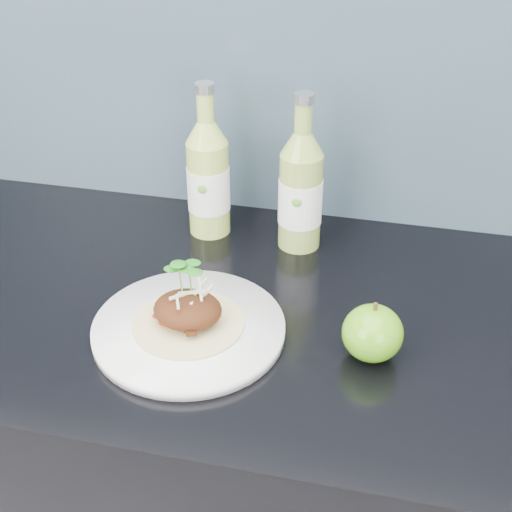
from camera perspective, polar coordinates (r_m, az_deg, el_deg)
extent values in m
cube|color=black|center=(1.35, -0.03, -19.26)|extent=(4.00, 0.60, 0.90)
cube|color=slate|center=(1.14, 3.37, 19.33)|extent=(4.00, 0.02, 0.70)
cylinder|color=white|center=(0.98, -5.39, -5.83)|extent=(0.30, 0.30, 0.02)
cylinder|color=tan|center=(0.97, -5.42, -5.37)|extent=(0.15, 0.15, 0.00)
ellipsoid|color=#4A220D|center=(0.96, -5.49, -4.29)|extent=(0.09, 0.08, 0.04)
ellipsoid|color=#3A820E|center=(0.93, 9.31, -6.10)|extent=(0.10, 0.10, 0.07)
cylinder|color=#472D14|center=(0.91, 9.53, -4.12)|extent=(0.01, 0.00, 0.01)
cylinder|color=#A9C050|center=(1.17, -3.81, 5.45)|extent=(0.09, 0.09, 0.16)
cone|color=#A9C050|center=(1.13, -4.00, 9.86)|extent=(0.07, 0.07, 0.04)
cylinder|color=#A9C050|center=(1.11, -4.08, 11.81)|extent=(0.03, 0.03, 0.05)
cylinder|color=silver|center=(1.10, -4.14, 13.28)|extent=(0.03, 0.03, 0.01)
cylinder|color=white|center=(1.17, -3.81, 5.47)|extent=(0.09, 0.09, 0.07)
ellipsoid|color=#59A533|center=(1.13, -4.33, 5.34)|extent=(0.02, 0.00, 0.02)
cylinder|color=#8EA745|center=(1.13, 3.56, 4.42)|extent=(0.09, 0.09, 0.16)
cone|color=#8EA745|center=(1.09, 3.73, 8.95)|extent=(0.07, 0.07, 0.04)
cylinder|color=#8EA745|center=(1.07, 3.81, 10.96)|extent=(0.03, 0.03, 0.05)
cylinder|color=silver|center=(1.06, 3.87, 12.49)|extent=(0.03, 0.03, 0.01)
cylinder|color=white|center=(1.13, 3.56, 4.44)|extent=(0.09, 0.09, 0.07)
ellipsoid|color=#59A533|center=(1.09, 3.27, 4.28)|extent=(0.02, 0.00, 0.02)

